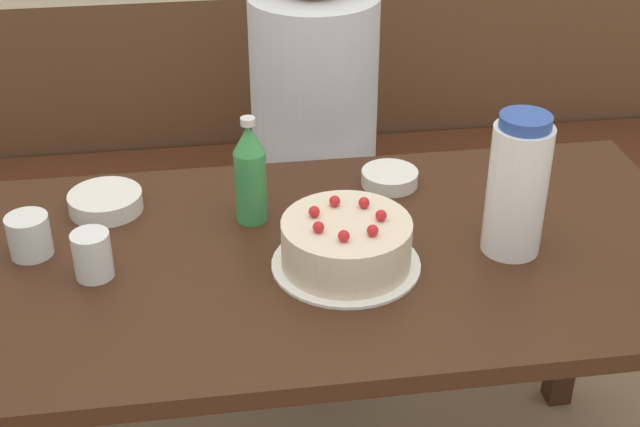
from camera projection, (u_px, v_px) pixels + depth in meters
name	position (u px, v px, depth m)	size (l,w,h in m)	color
bench_seat	(274.00, 240.00, 2.58)	(2.46, 0.38, 0.45)	#472314
dining_table	(313.00, 294.00, 1.67)	(1.47, 0.72, 0.72)	#381E11
birthday_cake	(346.00, 244.00, 1.56)	(0.27, 0.27, 0.11)	white
water_pitcher	(517.00, 186.00, 1.56)	(0.11, 0.11, 0.27)	white
soju_bottle	(250.00, 172.00, 1.67)	(0.06, 0.06, 0.21)	#388E4C
bowl_soup_white	(106.00, 202.00, 1.74)	(0.14, 0.14, 0.04)	white
bowl_rice_small	(390.00, 178.00, 1.83)	(0.12, 0.12, 0.03)	white
glass_water_tall	(92.00, 255.00, 1.53)	(0.07, 0.07, 0.09)	silver
glass_tumbler_short	(29.00, 236.00, 1.59)	(0.08, 0.08, 0.08)	silver
person_pale_blue_shirt	(314.00, 171.00, 2.24)	(0.30, 0.34, 1.19)	#33333D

